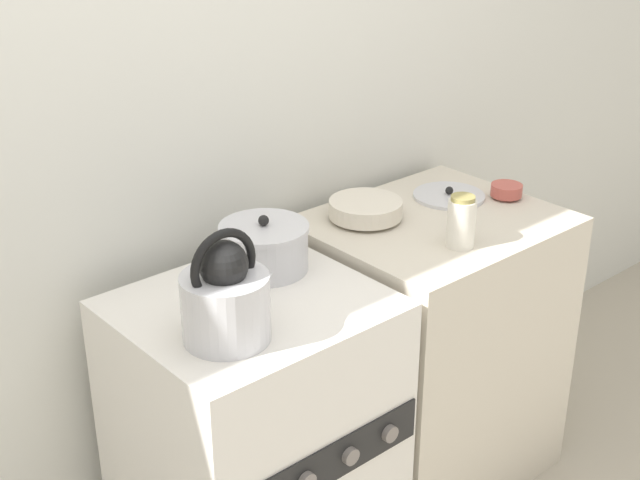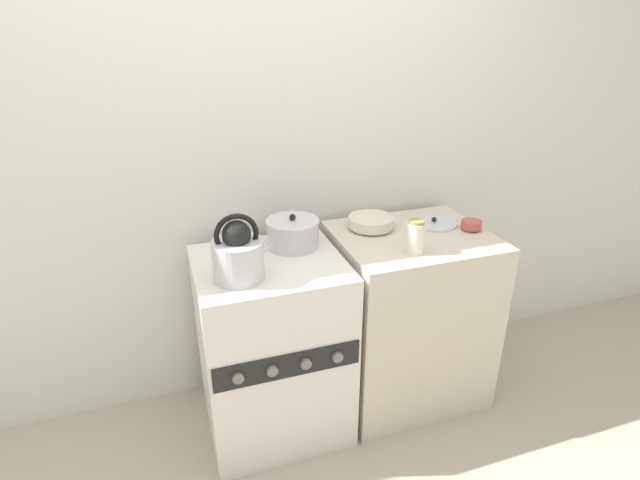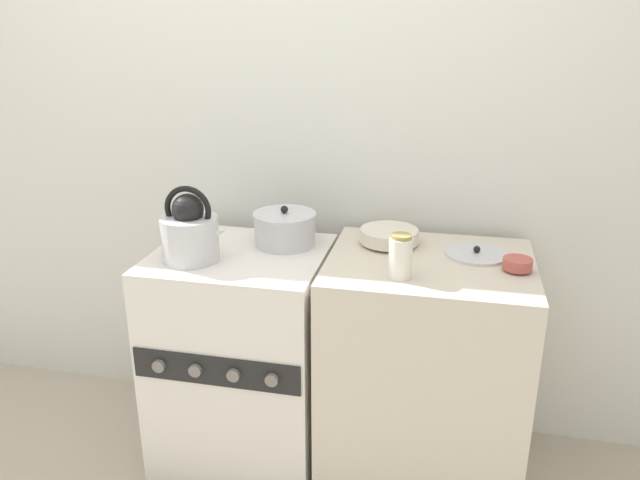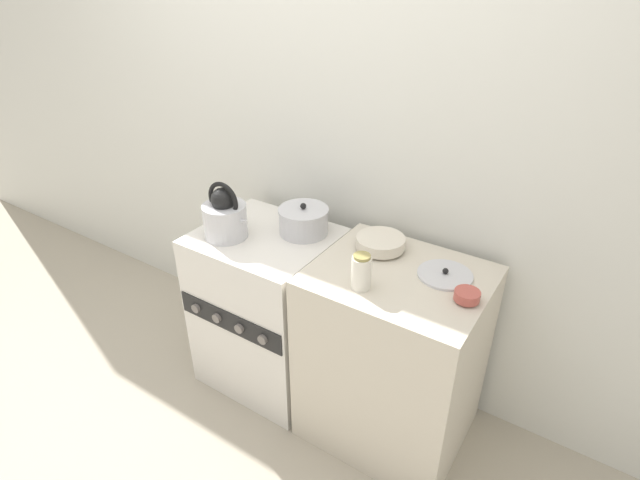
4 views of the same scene
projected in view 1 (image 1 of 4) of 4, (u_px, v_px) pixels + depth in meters
The scene contains 9 objects.
wall_back at pixel (154, 106), 2.23m from camera, with size 7.00×0.06×2.50m.
stove at pixel (256, 445), 2.32m from camera, with size 0.62×0.57×0.85m.
counter at pixel (428, 348), 2.73m from camera, with size 0.70×0.59×0.87m.
kettle at pixel (226, 298), 1.95m from camera, with size 0.24×0.20×0.27m.
cooking_pot at pixel (264, 247), 2.28m from camera, with size 0.23×0.23×0.15m.
enamel_bowl at pixel (366, 209), 2.53m from camera, with size 0.21×0.21×0.06m.
small_ceramic_bowl at pixel (506, 190), 2.68m from camera, with size 0.09×0.09×0.04m.
storage_jar at pixel (461, 222), 2.35m from camera, with size 0.08×0.08×0.14m.
loose_pot_lid at pixel (449, 196), 2.70m from camera, with size 0.22×0.22×0.03m.
Camera 1 is at (-1.11, -1.25, 1.88)m, focal length 50.00 mm.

